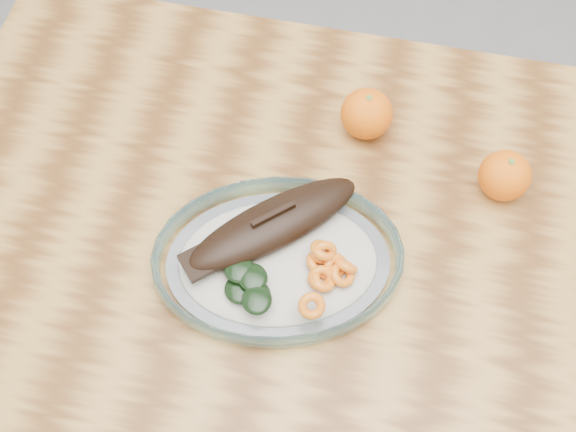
{
  "coord_description": "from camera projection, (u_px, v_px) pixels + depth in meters",
  "views": [
    {
      "loc": [
        -0.01,
        -0.38,
        1.57
      ],
      "look_at": [
        -0.1,
        0.05,
        0.77
      ],
      "focal_mm": 45.0,
      "sensor_mm": 36.0,
      "label": 1
    }
  ],
  "objects": [
    {
      "name": "orange_right",
      "position": [
        505.0,
        176.0,
        0.93
      ],
      "size": [
        0.07,
        0.07,
        0.07
      ],
      "primitive_type": "sphere",
      "color": "#FF4B05",
      "rests_on": "dining_table"
    },
    {
      "name": "ground",
      "position": [
        328.0,
        419.0,
        1.56
      ],
      "size": [
        3.0,
        3.0,
        0.0
      ],
      "primitive_type": "plane",
      "color": "slate",
      "rests_on": "ground"
    },
    {
      "name": "plated_meal",
      "position": [
        278.0,
        257.0,
        0.89
      ],
      "size": [
        0.68,
        0.68,
        0.08
      ],
      "rotation": [
        0.0,
        0.0,
        0.26
      ],
      "color": "white",
      "rests_on": "dining_table"
    },
    {
      "name": "dining_table",
      "position": [
        351.0,
        305.0,
        0.99
      ],
      "size": [
        1.2,
        0.8,
        0.75
      ],
      "color": "#5C3515",
      "rests_on": "ground"
    },
    {
      "name": "orange_left",
      "position": [
        367.0,
        114.0,
        0.98
      ],
      "size": [
        0.07,
        0.07,
        0.07
      ],
      "primitive_type": "sphere",
      "color": "#FF4B05",
      "rests_on": "dining_table"
    }
  ]
}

